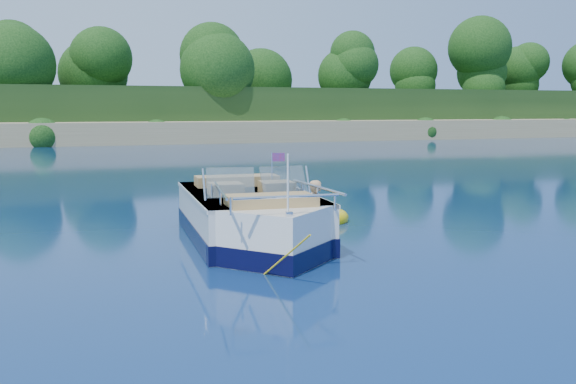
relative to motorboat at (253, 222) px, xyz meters
name	(u,v)px	position (x,y,z in m)	size (l,w,h in m)	color
ground	(335,262)	(0.80, -1.87, -0.39)	(160.00, 160.00, 0.00)	#0A2347
shoreline	(100,122)	(0.80, 61.91, 0.59)	(170.00, 59.00, 6.00)	tan
treeline	(116,66)	(0.84, 39.15, 5.16)	(150.00, 7.12, 8.19)	black
motorboat	(253,222)	(0.00, 0.00, 0.00)	(2.40, 6.04, 2.01)	white
tow_tube	(321,217)	(2.01, 1.68, -0.31)	(1.48, 1.48, 0.32)	yellow
boy	(316,222)	(1.86, 1.59, -0.39)	(0.53, 0.35, 1.45)	tan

